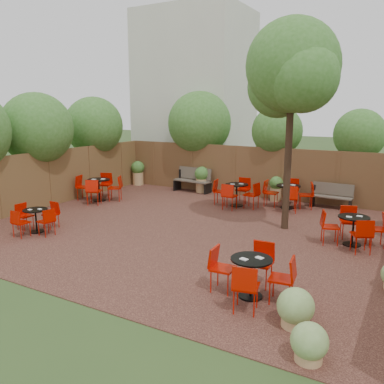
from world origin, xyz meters
The scene contains 12 objects.
ground centered at (0.00, 0.00, 0.00)m, with size 80.00×80.00×0.00m, color #354F23.
courtyard_paving centered at (0.00, 0.00, 0.01)m, with size 12.00×10.00×0.02m, color #321914.
fence_back centered at (0.00, 5.00, 1.00)m, with size 12.00×0.08×2.00m, color brown.
fence_left centered at (-6.00, 0.00, 1.00)m, with size 0.08×10.00×2.00m, color brown.
neighbour_building centered at (-4.50, 8.00, 4.00)m, with size 5.00×4.00×8.00m, color beige.
overhang_foliage centered at (-3.50, 2.26, 2.74)m, with size 15.58×10.90×2.74m.
courtyard_tree centered at (2.19, 1.38, 4.43)m, with size 2.73×2.63×5.88m.
park_bench_left centered at (-2.72, 4.63, 0.54)m, with size 1.67×0.69×1.00m.
park_bench_right centered at (2.91, 4.62, 0.47)m, with size 1.41×0.48×0.87m.
bistro_tables centered at (0.00, 0.97, 0.48)m, with size 10.83×8.68×0.95m.
planters centered at (-0.57, 3.66, 0.59)m, with size 11.81×4.43×1.09m.
low_shrubs centered at (4.43, -3.45, 0.31)m, with size 1.88×3.64×0.66m.
Camera 1 is at (5.43, -9.86, 3.53)m, focal length 37.65 mm.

